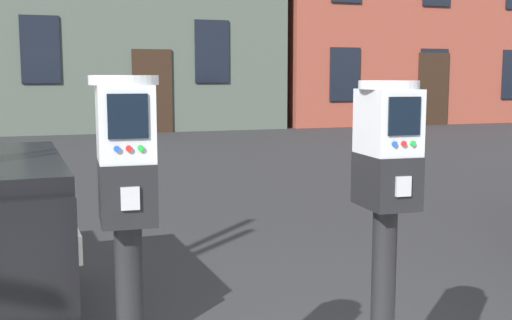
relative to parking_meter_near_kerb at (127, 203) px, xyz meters
name	(u,v)px	position (x,y,z in m)	size (l,w,h in m)	color
parking_meter_near_kerb	(127,203)	(0.00, 0.00, 0.00)	(0.22, 0.26, 1.31)	black
parking_meter_twin_adjacent	(386,191)	(0.93, 0.00, -0.01)	(0.22, 0.26, 1.29)	black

